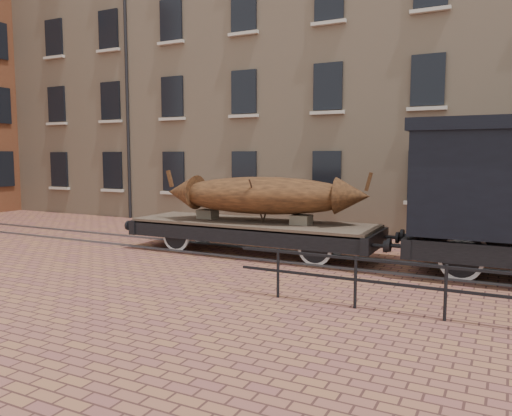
% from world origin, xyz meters
% --- Properties ---
extents(ground, '(90.00, 90.00, 0.00)m').
position_xyz_m(ground, '(0.00, 0.00, 0.00)').
color(ground, brown).
extents(warehouse_cream, '(40.00, 10.19, 14.00)m').
position_xyz_m(warehouse_cream, '(3.00, 9.99, 7.00)').
color(warehouse_cream, tan).
rests_on(warehouse_cream, ground).
extents(rail_track, '(30.00, 1.52, 0.06)m').
position_xyz_m(rail_track, '(0.00, 0.00, 0.03)').
color(rail_track, '#59595E').
rests_on(rail_track, ground).
extents(flatcar_wagon, '(8.16, 2.21, 1.23)m').
position_xyz_m(flatcar_wagon, '(0.44, 0.00, 0.77)').
color(flatcar_wagon, brown).
rests_on(flatcar_wagon, ground).
extents(iron_boat, '(6.11, 2.55, 1.49)m').
position_xyz_m(iron_boat, '(0.80, -0.00, 1.74)').
color(iron_boat, brown).
rests_on(iron_boat, flatcar_wagon).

